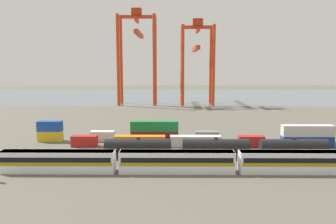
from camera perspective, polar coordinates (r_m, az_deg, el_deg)
name	(u,v)px	position (r m, az deg, el deg)	size (l,w,h in m)	color
ground_plane	(193,119)	(122.96, 4.28, -1.19)	(420.00, 420.00, 0.00)	#5B564C
harbour_water	(184,96)	(216.18, 2.64, 2.72)	(400.00, 110.00, 0.01)	slate
passenger_train	(177,161)	(61.98, 1.50, -8.16)	(63.99, 3.14, 3.90)	silver
freight_tank_row	(254,148)	(73.44, 14.32, -5.92)	(62.46, 2.92, 4.38)	#232326
shipping_container_0	(84,141)	(83.87, -13.85, -4.74)	(6.04, 2.44, 2.60)	#AD211C
shipping_container_1	(140,141)	(81.61, -4.75, -4.88)	(12.10, 2.44, 2.60)	orange
shipping_container_2	(195,141)	(81.49, 4.63, -4.90)	(12.10, 2.44, 2.60)	silver
shipping_container_3	(251,141)	(83.51, 13.79, -4.79)	(6.04, 2.44, 2.60)	#AD211C
shipping_container_4	(307,141)	(87.52, 22.31, -4.58)	(12.10, 2.44, 2.60)	#1C4299
shipping_container_5	(308,131)	(87.02, 22.40, -2.91)	(12.10, 2.44, 2.60)	silver
shipping_container_8	(50,136)	(92.06, -19.14, -3.83)	(6.04, 2.44, 2.60)	gold
shipping_container_9	(50,126)	(91.59, -19.21, -2.24)	(6.04, 2.44, 2.60)	#1C4299
shipping_container_10	(102,136)	(88.49, -10.96, -4.00)	(6.04, 2.44, 2.60)	silver
shipping_container_11	(155,136)	(86.85, -2.28, -4.08)	(12.10, 2.44, 2.60)	maroon
shipping_container_12	(154,126)	(86.35, -2.29, -2.40)	(12.10, 2.44, 2.60)	#197538
shipping_container_13	(207,136)	(87.23, 6.53, -4.08)	(6.04, 2.44, 2.60)	slate
gantry_crane_west	(137,46)	(171.40, -5.15, 10.91)	(18.81, 34.28, 46.42)	red
gantry_crane_central	(197,54)	(171.42, 4.87, 9.71)	(16.22, 36.64, 41.49)	red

